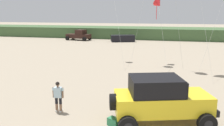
{
  "coord_description": "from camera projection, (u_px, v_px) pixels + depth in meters",
  "views": [
    {
      "loc": [
        2.19,
        -6.6,
        5.17
      ],
      "look_at": [
        -0.66,
        5.26,
        2.59
      ],
      "focal_mm": 38.25,
      "sensor_mm": 36.0,
      "label": 1
    }
  ],
  "objects": [
    {
      "name": "person_watching",
      "position": [
        58.0,
        95.0,
        12.48
      ],
      "size": [
        0.62,
        0.32,
        1.67
      ],
      "color": "#8C664C",
      "rests_on": "ground_plane"
    },
    {
      "name": "distant_sedan",
      "position": [
        123.0,
        38.0,
        43.2
      ],
      "size": [
        4.53,
        2.98,
        1.2
      ],
      "primitive_type": "cube",
      "rotation": [
        0.0,
        0.0,
        0.33
      ],
      "color": "black",
      "rests_on": "ground_plane"
    },
    {
      "name": "cooler_box",
      "position": [
        114.0,
        122.0,
        11.08
      ],
      "size": [
        0.66,
        0.59,
        0.38
      ],
      "primitive_type": "cube",
      "rotation": [
        0.0,
        0.0,
        -0.5
      ],
      "color": "#2D7F51",
      "rests_on": "ground_plane"
    },
    {
      "name": "jeep",
      "position": [
        161.0,
        99.0,
        11.18
      ],
      "size": [
        5.01,
        3.56,
        2.26
      ],
      "color": "yellow",
      "rests_on": "ground_plane"
    },
    {
      "name": "dune_ridge",
      "position": [
        163.0,
        33.0,
        48.77
      ],
      "size": [
        90.0,
        8.84,
        2.13
      ],
      "primitive_type": "cube",
      "color": "#426038",
      "rests_on": "ground_plane"
    },
    {
      "name": "distant_pickup",
      "position": [
        79.0,
        35.0,
        45.56
      ],
      "size": [
        4.84,
        3.03,
        1.98
      ],
      "color": "black",
      "rests_on": "ground_plane"
    },
    {
      "name": "kite_purple_stunt",
      "position": [
        158.0,
        4.0,
        24.1
      ],
      "size": [
        1.85,
        5.2,
        6.55
      ],
      "color": "red",
      "rests_on": "ground_plane"
    }
  ]
}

